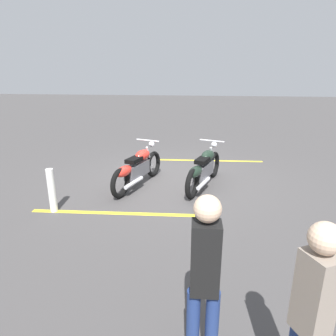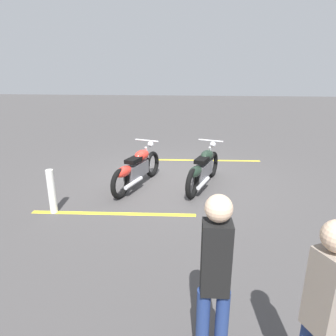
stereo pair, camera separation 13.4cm
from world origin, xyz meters
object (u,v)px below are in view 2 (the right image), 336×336
bystander_near_row (323,314)px  motorcycle_bright_foreground (137,169)px  motorcycle_dark_foreground (203,169)px  bystander_secondary (215,278)px  bollard_post (52,192)px

bystander_near_row → motorcycle_bright_foreground: bearing=-90.3°
motorcycle_dark_foreground → bystander_secondary: bystander_secondary is taller
motorcycle_dark_foreground → bystander_near_row: bearing=-152.3°
motorcycle_bright_foreground → bystander_secondary: bystander_secondary is taller
bystander_secondary → bystander_near_row: bearing=65.4°
motorcycle_dark_foreground → bollard_post: size_ratio=2.46×
bystander_secondary → motorcycle_bright_foreground: bearing=-162.3°
motorcycle_bright_foreground → bystander_near_row: 5.28m
bystander_near_row → bollard_post: 4.91m
bystander_near_row → bystander_secondary: bystander_secondary is taller
motorcycle_bright_foreground → motorcycle_dark_foreground: 1.56m
bollard_post → motorcycle_dark_foreground: bearing=119.9°
motorcycle_dark_foreground → bollard_post: motorcycle_dark_foreground is taller
bystander_near_row → bollard_post: bystander_near_row is taller
motorcycle_bright_foreground → bystander_secondary: size_ratio=1.26×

